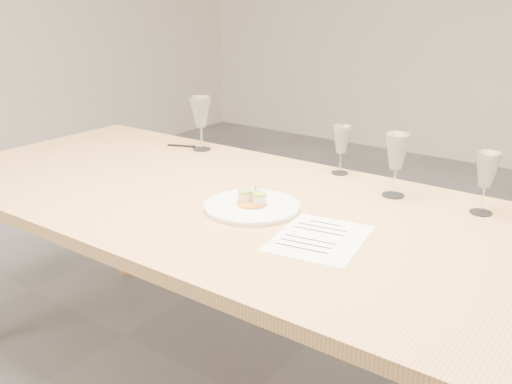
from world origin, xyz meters
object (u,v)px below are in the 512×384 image
Objects in this scene: ballpoint_pen at (182,146)px; wine_glass_0 at (201,113)px; dining_table at (249,222)px; recipe_sheet at (320,238)px; dinner_plate at (252,206)px; wine_glass_1 at (341,141)px; wine_glass_2 at (397,153)px; wine_glass_3 at (487,171)px.

ballpoint_pen is 0.54× the size of wine_glass_0.
dining_table is 7.40× the size of recipe_sheet.
wine_glass_1 is (0.04, 0.48, 0.11)m from dinner_plate.
wine_glass_2 is (0.34, 0.33, 0.21)m from dining_table.
wine_glass_0 is (-0.54, 0.39, 0.22)m from dining_table.
wine_glass_2 is at bearing -177.71° from wine_glass_3.
recipe_sheet is 1.84× the size of wine_glass_1.
wine_glass_3 is at bearing 33.46° from dinner_plate.
recipe_sheet is at bearing -13.75° from dinner_plate.
wine_glass_1 is 0.94× the size of wine_glass_3.
ballpoint_pen is 1.26m from wine_glass_3.
dining_table is 0.35m from recipe_sheet.
wine_glass_1 reaches higher than recipe_sheet.
wine_glass_3 is (0.53, -0.10, 0.01)m from wine_glass_1.
wine_glass_2 is at bearing -25.47° from ballpoint_pen.
dining_table is at bearing 137.60° from dinner_plate.
ballpoint_pen is at bearing -175.05° from wine_glass_1.
wine_glass_2 reaches higher than dining_table.
wine_glass_0 is at bearing 140.26° from recipe_sheet.
ballpoint_pen is (-0.96, 0.48, 0.00)m from recipe_sheet.
dinner_plate is (0.04, -0.04, 0.08)m from dining_table.
dinner_plate is 0.90× the size of recipe_sheet.
ballpoint_pen reaches higher than dining_table.
wine_glass_2 is (0.26, -0.11, 0.02)m from wine_glass_1.
wine_glass_2 reaches higher than ballpoint_pen.
dinner_plate is at bearing -36.46° from wine_glass_0.
wine_glass_1 is at bearing 156.37° from wine_glass_2.
dinner_plate is at bearing -42.40° from dining_table.
wine_glass_1 reaches higher than dining_table.
dining_table is 12.75× the size of wine_glass_3.
wine_glass_3 reaches higher than dining_table.
wine_glass_0 is at bearing -175.67° from wine_glass_1.
wine_glass_0 is 1.16m from wine_glass_3.
ballpoint_pen is 0.99m from wine_glass_2.
wine_glass_3 is (0.30, 0.45, 0.13)m from recipe_sheet.
wine_glass_0 is 1.25× the size of wine_glass_1.
dinner_plate is 0.49m from wine_glass_1.
wine_glass_1 is 0.54m from wine_glass_3.
recipe_sheet is at bearing -123.64° from wine_glass_3.
wine_glass_0 is at bearing 143.54° from dinner_plate.
wine_glass_1 reaches higher than dinner_plate.
wine_glass_3 is (1.26, -0.04, 0.13)m from ballpoint_pen.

